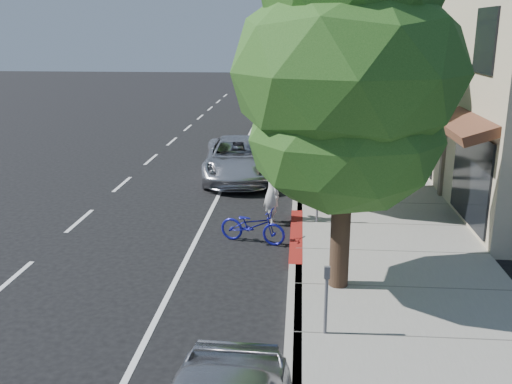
# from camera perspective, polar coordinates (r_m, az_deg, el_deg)

# --- Properties ---
(ground) EXTENTS (120.00, 120.00, 0.00)m
(ground) POSITION_cam_1_polar(r_m,az_deg,el_deg) (14.03, 4.01, -6.17)
(ground) COLOR black
(ground) RESTS_ON ground
(sidewalk) EXTENTS (4.60, 56.00, 0.15)m
(sidewalk) POSITION_cam_1_polar(r_m,az_deg,el_deg) (21.75, 10.32, 1.87)
(sidewalk) COLOR gray
(sidewalk) RESTS_ON ground
(curb) EXTENTS (0.30, 56.00, 0.15)m
(curb) POSITION_cam_1_polar(r_m,az_deg,el_deg) (21.63, 4.25, 2.01)
(curb) COLOR #9E998E
(curb) RESTS_ON ground
(curb_red_segment) EXTENTS (0.32, 4.00, 0.15)m
(curb_red_segment) POSITION_cam_1_polar(r_m,az_deg,el_deg) (14.93, 4.06, -4.46)
(curb_red_segment) COLOR maroon
(curb_red_segment) RESTS_ON ground
(storefront_building) EXTENTS (10.00, 36.00, 7.00)m
(storefront_building) POSITION_cam_1_polar(r_m,az_deg,el_deg) (32.48, 22.08, 11.71)
(storefront_building) COLOR #B4AC8A
(storefront_building) RESTS_ON ground
(street_tree_0) EXTENTS (4.49, 4.49, 7.19)m
(street_tree_0) POSITION_cam_1_polar(r_m,az_deg,el_deg) (11.06, 9.10, 11.31)
(street_tree_0) COLOR black
(street_tree_0) RESTS_ON ground
(street_tree_1) EXTENTS (4.53, 4.53, 7.04)m
(street_tree_1) POSITION_cam_1_polar(r_m,az_deg,el_deg) (17.04, 7.55, 12.55)
(street_tree_1) COLOR black
(street_tree_1) RESTS_ON ground
(street_tree_2) EXTENTS (4.19, 4.19, 7.07)m
(street_tree_2) POSITION_cam_1_polar(r_m,az_deg,el_deg) (23.03, 6.82, 13.66)
(street_tree_2) COLOR black
(street_tree_2) RESTS_ON ground
(street_tree_3) EXTENTS (5.65, 5.65, 8.59)m
(street_tree_3) POSITION_cam_1_polar(r_m,az_deg,el_deg) (29.01, 6.43, 15.77)
(street_tree_3) COLOR black
(street_tree_3) RESTS_ON ground
(street_tree_4) EXTENTS (5.19, 5.19, 7.28)m
(street_tree_4) POSITION_cam_1_polar(r_m,az_deg,el_deg) (35.02, 6.09, 14.34)
(street_tree_4) COLOR black
(street_tree_4) RESTS_ON ground
(street_tree_5) EXTENTS (4.89, 4.89, 7.25)m
(street_tree_5) POSITION_cam_1_polar(r_m,az_deg,el_deg) (41.01, 5.89, 14.64)
(street_tree_5) COLOR black
(street_tree_5) RESTS_ON ground
(cyclist) EXTENTS (0.67, 0.81, 1.89)m
(cyclist) POSITION_cam_1_polar(r_m,az_deg,el_deg) (15.83, 1.63, 0.09)
(cyclist) COLOR silver
(cyclist) RESTS_ON ground
(bicycle) EXTENTS (1.85, 1.08, 0.92)m
(bicycle) POSITION_cam_1_polar(r_m,az_deg,el_deg) (14.55, -0.33, -3.37)
(bicycle) COLOR #161698
(bicycle) RESTS_ON ground
(silver_suv) EXTENTS (2.94, 5.49, 1.47)m
(silver_suv) POSITION_cam_1_polar(r_m,az_deg,el_deg) (20.83, -1.80, 3.36)
(silver_suv) COLOR silver
(silver_suv) RESTS_ON ground
(dark_sedan) EXTENTS (1.71, 4.64, 1.52)m
(dark_sedan) POSITION_cam_1_polar(r_m,az_deg,el_deg) (23.20, 2.39, 4.73)
(dark_sedan) COLOR #212327
(dark_sedan) RESTS_ON ground
(white_pickup) EXTENTS (3.06, 6.11, 1.70)m
(white_pickup) POSITION_cam_1_polar(r_m,az_deg,el_deg) (34.04, 2.74, 8.49)
(white_pickup) COLOR silver
(white_pickup) RESTS_ON ground
(dark_suv_far) EXTENTS (2.27, 5.44, 1.84)m
(dark_suv_far) POSITION_cam_1_polar(r_m,az_deg,el_deg) (39.56, 2.73, 9.64)
(dark_suv_far) COLOR black
(dark_suv_far) RESTS_ON ground
(pedestrian) EXTENTS (1.08, 1.04, 1.75)m
(pedestrian) POSITION_cam_1_polar(r_m,az_deg,el_deg) (20.80, 10.13, 3.92)
(pedestrian) COLOR black
(pedestrian) RESTS_ON sidewalk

